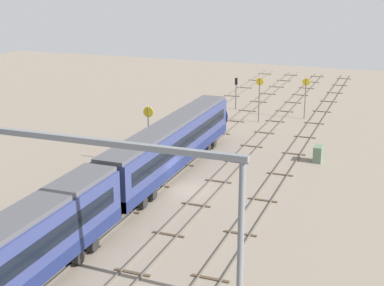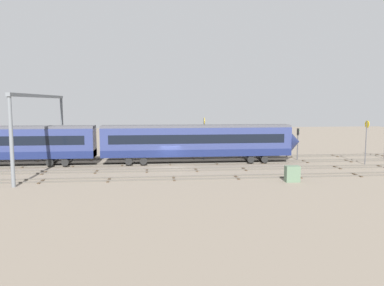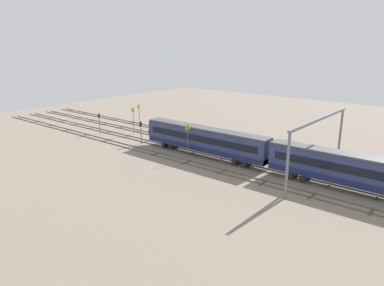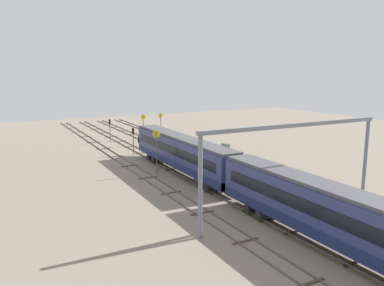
{
  "view_description": "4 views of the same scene",
  "coord_description": "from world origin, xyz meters",
  "px_view_note": "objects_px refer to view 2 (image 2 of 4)",
  "views": [
    {
      "loc": [
        -41.85,
        -16.8,
        17.76
      ],
      "look_at": [
        4.65,
        0.84,
        2.76
      ],
      "focal_mm": 52.64,
      "sensor_mm": 36.0,
      "label": 1
    },
    {
      "loc": [
        -1.97,
        -45.29,
        7.87
      ],
      "look_at": [
        2.76,
        1.55,
        2.74
      ],
      "focal_mm": 35.3,
      "sensor_mm": 36.0,
      "label": 2
    },
    {
      "loc": [
        -32.52,
        49.41,
        18.73
      ],
      "look_at": [
        6.23,
        2.4,
        1.78
      ],
      "focal_mm": 33.88,
      "sensor_mm": 36.0,
      "label": 3
    },
    {
      "loc": [
        -40.54,
        24.21,
        13.28
      ],
      "look_at": [
        6.55,
        -0.84,
        3.28
      ],
      "focal_mm": 36.06,
      "sensor_mm": 36.0,
      "label": 4
    }
  ],
  "objects_px": {
    "speed_sign_far_trackside": "(204,132)",
    "relay_cabinet": "(292,174)",
    "overhead_gantry": "(41,113)",
    "signal_light_trackside_approach": "(298,139)",
    "speed_sign_mid_trackside": "(366,136)"
  },
  "relations": [
    {
      "from": "speed_sign_far_trackside",
      "to": "relay_cabinet",
      "type": "distance_m",
      "value": 16.8
    },
    {
      "from": "overhead_gantry",
      "to": "signal_light_trackside_approach",
      "type": "relative_size",
      "value": 4.63
    },
    {
      "from": "signal_light_trackside_approach",
      "to": "speed_sign_far_trackside",
      "type": "bearing_deg",
      "value": 174.23
    },
    {
      "from": "speed_sign_mid_trackside",
      "to": "signal_light_trackside_approach",
      "type": "relative_size",
      "value": 1.29
    },
    {
      "from": "speed_sign_far_trackside",
      "to": "signal_light_trackside_approach",
      "type": "bearing_deg",
      "value": -5.77
    },
    {
      "from": "speed_sign_far_trackside",
      "to": "signal_light_trackside_approach",
      "type": "relative_size",
      "value": 1.35
    },
    {
      "from": "speed_sign_mid_trackside",
      "to": "relay_cabinet",
      "type": "xyz_separation_m",
      "value": [
        -13.04,
        -9.29,
        -2.81
      ]
    },
    {
      "from": "speed_sign_mid_trackside",
      "to": "speed_sign_far_trackside",
      "type": "distance_m",
      "value": 20.68
    },
    {
      "from": "overhead_gantry",
      "to": "speed_sign_far_trackside",
      "type": "xyz_separation_m",
      "value": [
        19.78,
        5.08,
        -2.84
      ]
    },
    {
      "from": "speed_sign_far_trackside",
      "to": "relay_cabinet",
      "type": "height_order",
      "value": "speed_sign_far_trackside"
    },
    {
      "from": "speed_sign_mid_trackside",
      "to": "overhead_gantry",
      "type": "bearing_deg",
      "value": 179.02
    },
    {
      "from": "signal_light_trackside_approach",
      "to": "relay_cabinet",
      "type": "bearing_deg",
      "value": -113.17
    },
    {
      "from": "signal_light_trackside_approach",
      "to": "relay_cabinet",
      "type": "height_order",
      "value": "signal_light_trackside_approach"
    },
    {
      "from": "overhead_gantry",
      "to": "relay_cabinet",
      "type": "height_order",
      "value": "overhead_gantry"
    },
    {
      "from": "overhead_gantry",
      "to": "relay_cabinet",
      "type": "distance_m",
      "value": 29.0
    }
  ]
}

